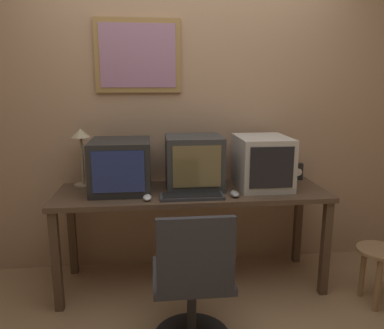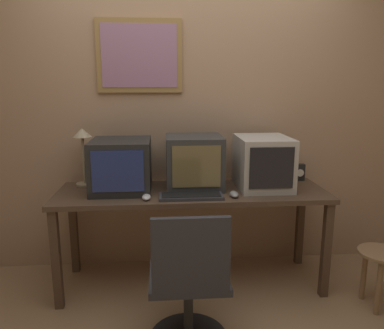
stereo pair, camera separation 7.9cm
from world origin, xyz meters
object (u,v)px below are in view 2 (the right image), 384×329
at_px(monitor_center, 194,162).
at_px(desk_lamp, 83,144).
at_px(keyboard_main, 191,196).
at_px(mouse_near_keyboard, 234,194).
at_px(monitor_left, 121,165).
at_px(office_chair, 189,289).
at_px(mouse_far_corner, 146,197).
at_px(desk_clock, 299,172).
at_px(monitor_right, 263,162).
at_px(side_stool, 380,265).

xyz_separation_m(monitor_center, desk_lamp, (-0.84, 0.12, 0.13)).
distance_m(keyboard_main, mouse_near_keyboard, 0.30).
distance_m(monitor_center, mouse_near_keyboard, 0.41).
distance_m(monitor_left, office_chair, 1.05).
bearing_deg(mouse_far_corner, keyboard_main, 2.63).
height_order(monitor_left, desk_clock, monitor_left).
bearing_deg(monitor_right, office_chair, -128.47).
xyz_separation_m(office_chair, side_stool, (1.33, 0.31, -0.06)).
relative_size(monitor_center, keyboard_main, 0.94).
bearing_deg(mouse_far_corner, desk_lamp, 140.16).
height_order(monitor_left, mouse_near_keyboard, monitor_left).
distance_m(keyboard_main, office_chair, 0.66).
bearing_deg(desk_clock, mouse_near_keyboard, -146.47).
relative_size(monitor_right, mouse_near_keyboard, 4.07).
distance_m(keyboard_main, mouse_far_corner, 0.31).
height_order(monitor_center, desk_clock, monitor_center).
height_order(mouse_near_keyboard, desk_lamp, desk_lamp).
relative_size(office_chair, side_stool, 2.12).
relative_size(keyboard_main, desk_lamp, 0.99).
bearing_deg(monitor_right, mouse_far_corner, -164.08).
xyz_separation_m(monitor_center, mouse_near_keyboard, (0.26, -0.27, -0.18)).
distance_m(monitor_right, mouse_near_keyboard, 0.39).
height_order(office_chair, side_stool, office_chair).
relative_size(mouse_near_keyboard, office_chair, 0.13).
height_order(monitor_center, office_chair, monitor_center).
distance_m(monitor_right, desk_lamp, 1.37).
bearing_deg(monitor_center, monitor_right, -4.41).
distance_m(office_chair, side_stool, 1.37).
relative_size(monitor_left, desk_lamp, 1.03).
distance_m(desk_clock, office_chair, 1.42).
relative_size(monitor_center, monitor_right, 0.88).
distance_m(mouse_far_corner, side_stool, 1.66).
distance_m(mouse_far_corner, office_chair, 0.70).
relative_size(desk_clock, side_stool, 0.33).
xyz_separation_m(mouse_far_corner, desk_lamp, (-0.49, 0.41, 0.30)).
bearing_deg(office_chair, mouse_near_keyboard, 56.81).
height_order(monitor_center, desk_lamp, desk_lamp).
xyz_separation_m(monitor_left, mouse_near_keyboard, (0.79, -0.23, -0.17)).
relative_size(monitor_center, mouse_near_keyboard, 3.59).
relative_size(keyboard_main, desk_clock, 3.24).
xyz_separation_m(monitor_center, monitor_right, (0.51, -0.04, -0.00)).
bearing_deg(keyboard_main, monitor_right, 22.60).
distance_m(desk_lamp, side_stool, 2.29).
height_order(monitor_right, side_stool, monitor_right).
relative_size(monitor_right, office_chair, 0.55).
bearing_deg(mouse_near_keyboard, mouse_far_corner, -178.45).
bearing_deg(monitor_right, monitor_center, 175.59).
height_order(keyboard_main, mouse_near_keyboard, mouse_near_keyboard).
distance_m(monitor_left, mouse_near_keyboard, 0.84).
xyz_separation_m(mouse_far_corner, side_stool, (1.58, -0.21, -0.46)).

